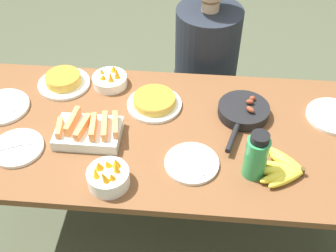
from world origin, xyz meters
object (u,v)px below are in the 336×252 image
empty_plate_mid_edge (192,163)px  empty_plate_near_front (17,148)px  melon_tray (89,131)px  fruit_bowl_citrus (110,80)px  frittata_plate_side (64,81)px  skillet (243,111)px  empty_plate_far_right (2,107)px  frittata_plate_center (154,102)px  person_figure (205,82)px  banana_bunch (284,169)px  fruit_bowl_mango (108,176)px  water_bottle (256,156)px  empty_plate_far_left (333,116)px

empty_plate_mid_edge → empty_plate_near_front: bearing=178.4°
melon_tray → fruit_bowl_citrus: size_ratio=1.66×
frittata_plate_side → empty_plate_mid_edge: frittata_plate_side is taller
fruit_bowl_citrus → skillet: bearing=-14.8°
frittata_plate_side → empty_plate_far_right: bearing=-141.3°
skillet → empty_plate_mid_edge: 0.38m
frittata_plate_center → person_figure: (0.24, 0.51, -0.27)m
banana_bunch → fruit_bowl_mango: fruit_bowl_mango is taller
frittata_plate_side → frittata_plate_center: bearing=-14.0°
water_bottle → banana_bunch: bearing=5.7°
skillet → empty_plate_far_left: size_ratio=1.60×
empty_plate_near_front → water_bottle: size_ratio=1.02×
empty_plate_far_right → person_figure: 1.13m
frittata_plate_side → empty_plate_far_left: size_ratio=1.05×
empty_plate_mid_edge → banana_bunch: bearing=-1.4°
frittata_plate_center → fruit_bowl_citrus: fruit_bowl_citrus is taller
empty_plate_far_left → person_figure: 0.82m
melon_tray → person_figure: size_ratio=0.23×
fruit_bowl_mango → frittata_plate_center: bearing=75.1°
empty_plate_far_right → empty_plate_near_front: bearing=-57.2°
banana_bunch → empty_plate_mid_edge: bearing=178.6°
fruit_bowl_mango → water_bottle: (0.56, 0.10, 0.06)m
fruit_bowl_mango → person_figure: (0.36, 0.97, -0.29)m
empty_plate_far_left → fruit_bowl_citrus: fruit_bowl_citrus is taller
empty_plate_far_left → person_figure: person_figure is taller
frittata_plate_center → empty_plate_far_left: 0.82m
empty_plate_near_front → empty_plate_far_right: 0.29m
fruit_bowl_mango → person_figure: size_ratio=0.13×
empty_plate_far_left → empty_plate_mid_edge: same height
empty_plate_near_front → person_figure: bearing=46.8°
skillet → empty_plate_near_front: (-0.95, -0.29, -0.02)m
frittata_plate_center → frittata_plate_side: size_ratio=1.00×
empty_plate_mid_edge → water_bottle: water_bottle is taller
empty_plate_mid_edge → fruit_bowl_mango: fruit_bowl_mango is taller
skillet → frittata_plate_side: (-0.87, 0.15, -0.00)m
water_bottle → melon_tray: bearing=168.8°
frittata_plate_center → person_figure: person_figure is taller
frittata_plate_side → empty_plate_mid_edge: bearing=-35.2°
empty_plate_mid_edge → fruit_bowl_citrus: 0.64m
empty_plate_mid_edge → fruit_bowl_citrus: fruit_bowl_citrus is taller
banana_bunch → empty_plate_mid_edge: banana_bunch is taller
frittata_plate_center → empty_plate_near_front: 0.63m
fruit_bowl_mango → melon_tray: bearing=118.6°
empty_plate_far_right → person_figure: (0.94, 0.58, -0.25)m
fruit_bowl_citrus → banana_bunch: bearing=-31.8°
empty_plate_near_front → fruit_bowl_citrus: fruit_bowl_citrus is taller
frittata_plate_center → empty_plate_near_front: frittata_plate_center is taller
melon_tray → person_figure: person_figure is taller
banana_bunch → empty_plate_far_right: bearing=167.7°
empty_plate_far_left → empty_plate_mid_edge: bearing=-151.8°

